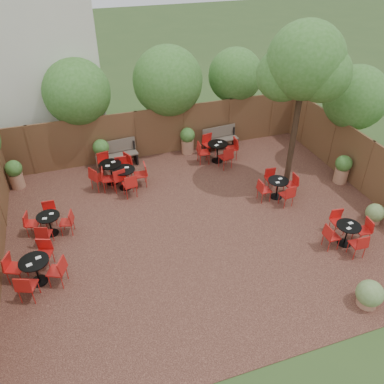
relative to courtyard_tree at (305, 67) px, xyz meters
name	(u,v)px	position (x,y,z in m)	size (l,w,h in m)	color
ground	(203,225)	(-3.75, -1.34, -4.29)	(80.00, 80.00, 0.00)	#354F23
courtyard_paving	(203,225)	(-3.75, -1.34, -4.28)	(12.00, 10.00, 0.02)	#321914
fence_back	(161,131)	(-3.75, 3.66, -3.29)	(12.00, 0.08, 2.00)	#56331F
fence_right	(367,167)	(2.25, -1.34, -3.29)	(0.08, 10.00, 2.00)	#56331F
neighbour_building	(27,46)	(-8.25, 6.66, -0.29)	(5.00, 4.00, 8.00)	silver
overhang_foliage	(145,108)	(-4.67, 2.20, -1.57)	(15.49, 10.50, 2.76)	#336621
courtyard_tree	(305,67)	(0.00, 0.00, 0.00)	(2.64, 2.54, 5.67)	black
park_bench_left	(116,153)	(-5.70, 3.29, -3.75)	(1.66, 0.67, 1.00)	brown
park_bench_right	(220,138)	(-1.34, 3.29, -3.79)	(1.55, 0.62, 0.93)	brown
bistro_tables	(164,193)	(-4.65, 0.14, -3.83)	(10.20, 7.37, 0.92)	black
planters	(161,157)	(-4.16, 2.30, -3.67)	(11.88, 4.57, 1.15)	#A06B50
low_shrubs	(384,266)	(0.09, -4.94, -3.94)	(3.05, 3.64, 0.73)	#A06B50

